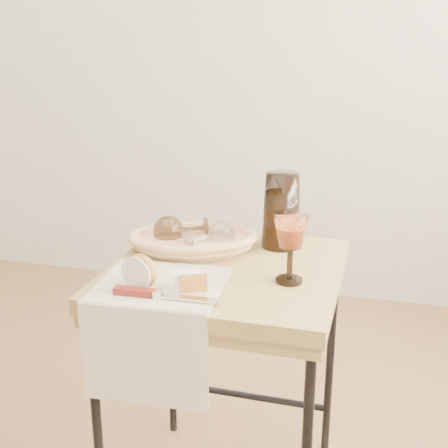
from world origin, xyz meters
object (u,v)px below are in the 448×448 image
(side_table, at_px, (226,390))
(apple_half, at_px, (141,271))
(tea_towel, at_px, (160,284))
(bread_basket, at_px, (193,242))
(wine_goblet, at_px, (290,249))
(goblet_lying_a, at_px, (185,229))
(pitcher, at_px, (282,210))
(table_knife, at_px, (162,294))
(goblet_lying_b, at_px, (207,237))

(side_table, bearing_deg, apple_half, -129.77)
(tea_towel, height_order, bread_basket, bread_basket)
(wine_goblet, distance_m, apple_half, 0.35)
(side_table, height_order, goblet_lying_a, goblet_lying_a)
(wine_goblet, bearing_deg, pitcher, 104.08)
(wine_goblet, bearing_deg, apple_half, -158.61)
(tea_towel, bearing_deg, side_table, 50.06)
(tea_towel, height_order, apple_half, apple_half)
(goblet_lying_a, bearing_deg, apple_half, 58.86)
(side_table, relative_size, pitcher, 2.94)
(wine_goblet, bearing_deg, table_knife, -146.25)
(table_knife, bearing_deg, bread_basket, 93.37)
(tea_towel, bearing_deg, table_knife, -69.57)
(goblet_lying_a, xyz_separation_m, apple_half, (-0.01, -0.29, -0.01))
(tea_towel, distance_m, goblet_lying_a, 0.27)
(bread_basket, bearing_deg, side_table, -54.49)
(goblet_lying_a, bearing_deg, tea_towel, 66.17)
(goblet_lying_b, bearing_deg, apple_half, -154.15)
(goblet_lying_b, relative_size, apple_half, 1.37)
(apple_half, bearing_deg, wine_goblet, 36.19)
(goblet_lying_a, distance_m, table_knife, 0.34)
(side_table, distance_m, bread_basket, 0.42)
(bread_basket, height_order, apple_half, apple_half)
(tea_towel, height_order, pitcher, pitcher)
(goblet_lying_b, distance_m, table_knife, 0.31)
(tea_towel, relative_size, table_knife, 1.22)
(tea_towel, distance_m, wine_goblet, 0.32)
(goblet_lying_a, xyz_separation_m, wine_goblet, (0.32, -0.16, 0.03))
(pitcher, bearing_deg, goblet_lying_b, -168.11)
(side_table, height_order, bread_basket, bread_basket)
(side_table, height_order, wine_goblet, wine_goblet)
(goblet_lying_b, distance_m, apple_half, 0.27)
(bread_basket, distance_m, table_knife, 0.32)
(tea_towel, bearing_deg, apple_half, -142.79)
(goblet_lying_a, relative_size, goblet_lying_b, 1.13)
(bread_basket, xyz_separation_m, wine_goblet, (0.29, -0.15, 0.06))
(tea_towel, xyz_separation_m, table_knife, (0.03, -0.07, 0.01))
(goblet_lying_a, height_order, wine_goblet, wine_goblet)
(side_table, xyz_separation_m, wine_goblet, (0.17, -0.06, 0.45))
(goblet_lying_b, height_order, apple_half, same)
(side_table, bearing_deg, bread_basket, 141.74)
(tea_towel, xyz_separation_m, bread_basket, (0.00, 0.25, 0.02))
(goblet_lying_b, relative_size, pitcher, 0.48)
(side_table, relative_size, table_knife, 3.03)
(bread_basket, height_order, goblet_lying_a, goblet_lying_a)
(table_knife, bearing_deg, wine_goblet, 32.08)
(goblet_lying_a, distance_m, wine_goblet, 0.36)
(bread_basket, bearing_deg, wine_goblet, -43.77)
(pitcher, height_order, table_knife, pitcher)
(goblet_lying_a, bearing_deg, side_table, 114.61)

